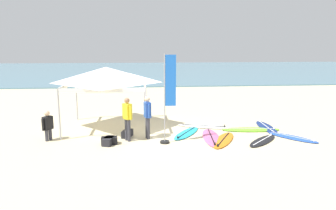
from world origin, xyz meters
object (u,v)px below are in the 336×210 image
Objects in this scene: canopy_tent at (106,75)px; surfboard_lime at (251,129)px; person_yellow at (127,116)px; person_blue at (147,114)px; surfboard_pink at (211,137)px; gear_bag_near_tent at (127,134)px; surfboard_cyan at (186,133)px; surfboard_black at (263,141)px; surfboard_orange at (223,140)px; person_black at (48,124)px; surfboard_blue at (293,137)px; gear_bag_on_sand at (108,141)px; gear_bag_by_pole at (109,141)px; surfboard_navy at (266,127)px; surfboard_white at (203,126)px; banner_flag at (168,103)px.

surfboard_lime is (6.30, -1.02, -2.35)m from canopy_tent.
person_yellow is 1.00× the size of person_blue.
gear_bag_near_tent reaches higher than surfboard_pink.
surfboard_black is at bearing -24.60° from surfboard_cyan.
surfboard_orange is 1.91× the size of person_black.
surfboard_cyan and surfboard_blue have the same top height.
person_blue reaches higher than surfboard_lime.
canopy_tent reaches higher than gear_bag_on_sand.
gear_bag_by_pole is (-4.41, -0.00, 0.10)m from surfboard_orange.
person_blue is 2.85× the size of gear_bag_on_sand.
person_black is 2.00× the size of gear_bag_by_pole.
surfboard_lime is 2.15× the size of person_black.
surfboard_black is at bearing -6.29° from person_yellow.
person_blue reaches higher than person_black.
surfboard_orange is at bearing -39.46° from surfboard_cyan.
surfboard_cyan is at bearing -173.96° from surfboard_lime.
canopy_tent is 7.13m from surfboard_black.
surfboard_pink is 2.73m from person_blue.
gear_bag_on_sand is at bearing -173.93° from surfboard_pink.
surfboard_orange is at bearing -5.56° from person_yellow.
person_yellow is 1.43× the size of person_black.
surfboard_cyan is at bearing 16.30° from person_yellow.
surfboard_blue is 3.24× the size of gear_bag_on_sand.
surfboard_white is (-2.81, 0.39, -0.00)m from surfboard_navy.
gear_bag_near_tent is 1.00× the size of gear_bag_on_sand.
gear_bag_by_pole is at bearing -174.67° from surfboard_pink.
canopy_tent is 4.34m from surfboard_cyan.
person_black reaches higher than surfboard_white.
canopy_tent is 2.65m from person_yellow.
surfboard_cyan and surfboard_lime have the same top height.
banner_flag reaches higher than surfboard_orange.
surfboard_cyan is at bearing -21.35° from canopy_tent.
person_yellow reaches higher than surfboard_lime.
person_blue is at bearing -149.49° from surfboard_white.
gear_bag_on_sand is at bearing -115.96° from gear_bag_by_pole.
surfboard_white is 3.15m from person_blue.
surfboard_blue is 1.81m from surfboard_lime.
surfboard_lime is at bearing 134.48° from surfboard_blue.
surfboard_white is 4.04× the size of gear_bag_near_tent.
person_yellow is at bearing -163.70° from surfboard_cyan.
surfboard_blue and surfboard_lime have the same top height.
person_yellow is (-3.37, -1.75, 0.95)m from surfboard_white.
gear_bag_on_sand reaches higher than surfboard_cyan.
surfboard_white is 0.71× the size of banner_flag.
person_blue is 0.50× the size of banner_flag.
surfboard_pink is (-1.90, 0.59, -0.00)m from surfboard_black.
person_black reaches higher than surfboard_navy.
surfboard_lime is 4.30× the size of gear_bag_near_tent.
surfboard_cyan is 1.26× the size of person_blue.
surfboard_blue is 0.57× the size of banner_flag.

